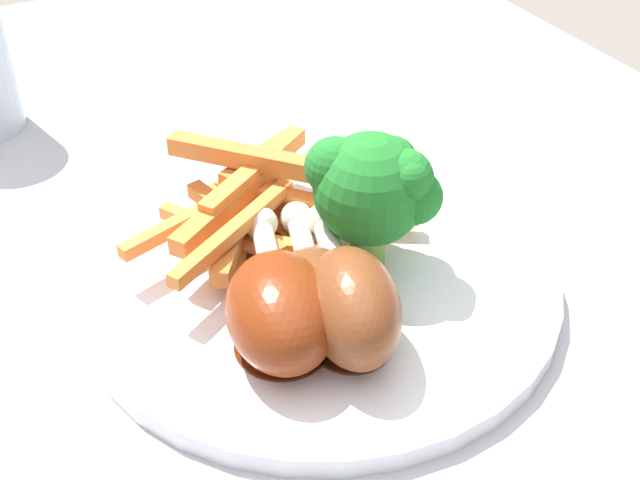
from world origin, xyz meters
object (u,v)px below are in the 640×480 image
(chicken_drumstick_near, at_px, (316,290))
(chicken_drumstick_far, at_px, (280,307))
(broccoli_floret_front, at_px, (374,186))
(chicken_drumstick_extra, at_px, (348,298))
(dinner_plate, at_px, (320,277))
(carrot_fries_pile, at_px, (250,206))

(chicken_drumstick_near, relative_size, chicken_drumstick_far, 0.90)
(broccoli_floret_front, relative_size, chicken_drumstick_extra, 0.66)
(broccoli_floret_front, bearing_deg, dinner_plate, -102.22)
(broccoli_floret_front, bearing_deg, chicken_drumstick_extra, -40.99)
(dinner_plate, distance_m, carrot_fries_pile, 0.06)
(carrot_fries_pile, xyz_separation_m, chicken_drumstick_near, (0.08, -0.00, -0.00))
(carrot_fries_pile, bearing_deg, chicken_drumstick_extra, 4.59)
(chicken_drumstick_far, bearing_deg, dinner_plate, 134.31)
(dinner_plate, relative_size, chicken_drumstick_near, 2.32)
(carrot_fries_pile, xyz_separation_m, chicken_drumstick_extra, (0.10, 0.01, 0.01))
(dinner_plate, height_order, carrot_fries_pile, carrot_fries_pile)
(chicken_drumstick_near, xyz_separation_m, chicken_drumstick_extra, (0.02, 0.01, 0.01))
(dinner_plate, xyz_separation_m, chicken_drumstick_extra, (0.05, -0.01, 0.03))
(dinner_plate, distance_m, chicken_drumstick_far, 0.07)
(dinner_plate, xyz_separation_m, chicken_drumstick_near, (0.04, -0.02, 0.03))
(broccoli_floret_front, height_order, carrot_fries_pile, broccoli_floret_front)
(dinner_plate, bearing_deg, carrot_fries_pile, -156.34)
(chicken_drumstick_far, bearing_deg, chicken_drumstick_near, 106.62)
(chicken_drumstick_far, bearing_deg, chicken_drumstick_extra, 69.53)
(dinner_plate, relative_size, chicken_drumstick_far, 2.09)
(dinner_plate, bearing_deg, chicken_drumstick_near, -30.13)
(broccoli_floret_front, distance_m, chicken_drumstick_near, 0.07)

